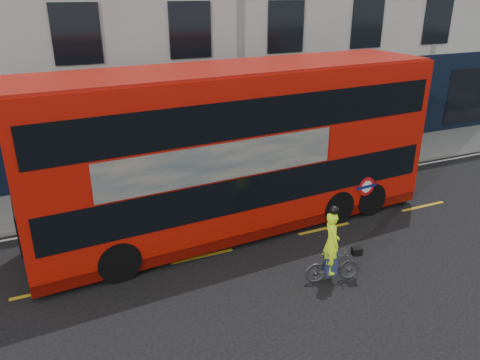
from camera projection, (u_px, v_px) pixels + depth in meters
ground at (353, 252)px, 13.23m from camera, size 120.00×120.00×0.00m
pavement at (255, 173)px, 18.71m from camera, size 60.00×3.00×0.12m
kerb at (272, 186)px, 17.44m from camera, size 60.00×0.12×0.13m
road_edge_line at (276, 191)px, 17.21m from camera, size 58.00×0.10×0.01m
lane_dashes at (324, 229)px, 14.50m from camera, size 58.00×0.12×0.01m
bus at (238, 149)px, 13.76m from camera, size 12.40×3.54×4.94m
cyclist at (332, 256)px, 11.64m from camera, size 1.50×0.73×2.12m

